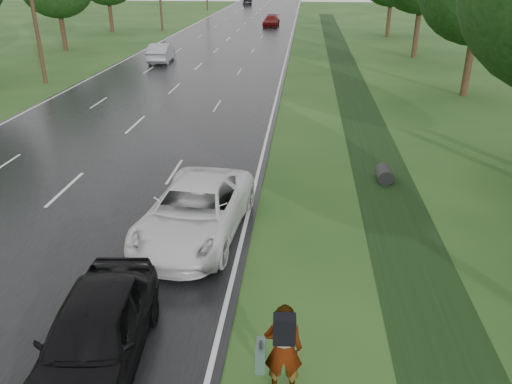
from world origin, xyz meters
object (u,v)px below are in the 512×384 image
object	(u,v)px
pedestrian	(282,348)
white_pickup	(195,211)
dark_sedan	(95,334)
silver_sedan	(161,52)

from	to	relation	value
pedestrian	white_pickup	distance (m)	6.36
white_pickup	dark_sedan	distance (m)	5.51
pedestrian	dark_sedan	world-z (taller)	pedestrian
pedestrian	dark_sedan	bearing A→B (deg)	-6.90
white_pickup	pedestrian	bearing A→B (deg)	-58.64
pedestrian	silver_sedan	distance (m)	36.03
dark_sedan	white_pickup	bearing A→B (deg)	76.22
pedestrian	silver_sedan	world-z (taller)	pedestrian
silver_sedan	pedestrian	bearing A→B (deg)	104.56
pedestrian	silver_sedan	bearing A→B (deg)	-74.10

